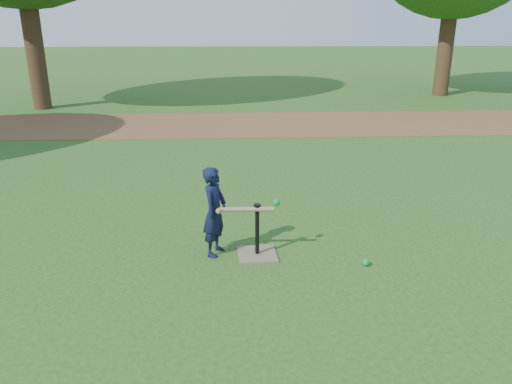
{
  "coord_description": "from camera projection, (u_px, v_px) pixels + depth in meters",
  "views": [
    {
      "loc": [
        -0.46,
        -4.7,
        2.56
      ],
      "look_at": [
        -0.23,
        0.66,
        0.65
      ],
      "focal_mm": 35.0,
      "sensor_mm": 36.0,
      "label": 1
    }
  ],
  "objects": [
    {
      "name": "ground",
      "position": [
        280.0,
        270.0,
        5.3
      ],
      "size": [
        80.0,
        80.0,
        0.0
      ],
      "primitive_type": "plane",
      "color": "#285116",
      "rests_on": "ground"
    },
    {
      "name": "child",
      "position": [
        215.0,
        212.0,
        5.51
      ],
      "size": [
        0.36,
        0.43,
        1.02
      ],
      "primitive_type": "imported",
      "rotation": [
        0.0,
        0.0,
        1.22
      ],
      "color": "black",
      "rests_on": "ground"
    },
    {
      "name": "wiffle_ball_ground",
      "position": [
        366.0,
        262.0,
        5.38
      ],
      "size": [
        0.08,
        0.08,
        0.08
      ],
      "primitive_type": "sphere",
      "color": "#0D973F",
      "rests_on": "ground"
    },
    {
      "name": "swing_action",
      "position": [
        250.0,
        208.0,
        5.43
      ],
      "size": [
        0.71,
        0.2,
        0.11
      ],
      "color": "tan",
      "rests_on": "ground"
    },
    {
      "name": "dirt_strip",
      "position": [
        253.0,
        124.0,
        12.35
      ],
      "size": [
        24.0,
        3.0,
        0.01
      ],
      "primitive_type": "cube",
      "color": "brown",
      "rests_on": "ground"
    },
    {
      "name": "batting_tee",
      "position": [
        257.0,
        246.0,
        5.59
      ],
      "size": [
        0.46,
        0.46,
        0.61
      ],
      "color": "#806C51",
      "rests_on": "ground"
    }
  ]
}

